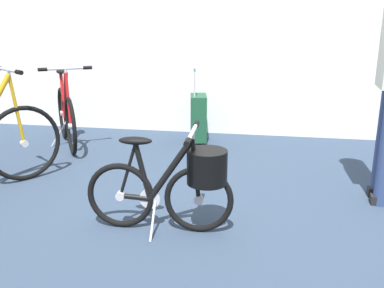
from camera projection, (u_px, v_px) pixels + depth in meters
The scene contains 5 objects.
ground_plane at pixel (202, 244), 2.67m from camera, with size 8.16×8.16×0.00m, color #2D3D51.
back_wall at pixel (239, 0), 4.87m from camera, with size 8.16×0.10×3.16m, color white.
folding_bike_foreground at pixel (178, 181), 2.75m from camera, with size 0.98×0.53×0.70m.
display_bike_right at pixel (66, 115), 4.68m from camera, with size 0.76×1.11×0.91m.
rolling_suitcase at pixel (198, 117), 4.88m from camera, with size 0.24×0.39×0.83m.
Camera 1 is at (0.35, -2.36, 1.35)m, focal length 39.68 mm.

